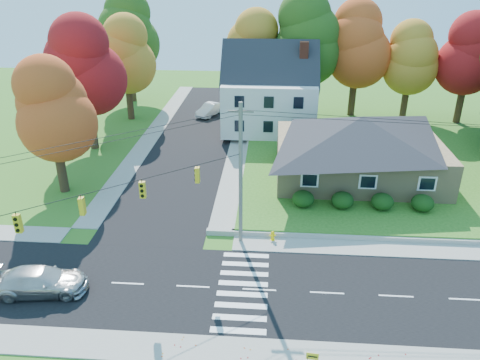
# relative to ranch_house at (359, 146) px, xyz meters

# --- Properties ---
(ground) EXTENTS (120.00, 120.00, 0.00)m
(ground) POSITION_rel_ranch_house_xyz_m (-8.00, -16.00, -3.27)
(ground) COLOR #3D7923
(road_main) EXTENTS (90.00, 8.00, 0.02)m
(road_main) POSITION_rel_ranch_house_xyz_m (-8.00, -16.00, -3.26)
(road_main) COLOR black
(road_main) RESTS_ON ground
(road_cross) EXTENTS (8.00, 44.00, 0.02)m
(road_cross) POSITION_rel_ranch_house_xyz_m (-16.00, 10.00, -3.25)
(road_cross) COLOR black
(road_cross) RESTS_ON ground
(sidewalk_north) EXTENTS (90.00, 2.00, 0.08)m
(sidewalk_north) POSITION_rel_ranch_house_xyz_m (-8.00, -11.00, -3.23)
(sidewalk_north) COLOR #9C9A90
(sidewalk_north) RESTS_ON ground
(sidewalk_south) EXTENTS (90.00, 2.00, 0.08)m
(sidewalk_south) POSITION_rel_ranch_house_xyz_m (-8.00, -21.00, -3.23)
(sidewalk_south) COLOR #9C9A90
(sidewalk_south) RESTS_ON ground
(lawn) EXTENTS (30.00, 30.00, 0.50)m
(lawn) POSITION_rel_ranch_house_xyz_m (5.00, 5.00, -3.02)
(lawn) COLOR #3D7923
(lawn) RESTS_ON ground
(ranch_house) EXTENTS (14.60, 10.60, 5.40)m
(ranch_house) POSITION_rel_ranch_house_xyz_m (0.00, 0.00, 0.00)
(ranch_house) COLOR tan
(ranch_house) RESTS_ON lawn
(colonial_house) EXTENTS (10.40, 8.40, 9.60)m
(colonial_house) POSITION_rel_ranch_house_xyz_m (-7.96, 12.00, 1.32)
(colonial_house) COLOR silver
(colonial_house) RESTS_ON lawn
(hedge_row) EXTENTS (10.70, 1.70, 1.27)m
(hedge_row) POSITION_rel_ranch_house_xyz_m (-0.50, -6.20, -2.13)
(hedge_row) COLOR #163A10
(hedge_row) RESTS_ON lawn
(traffic_infrastructure) EXTENTS (38.10, 10.66, 10.00)m
(traffic_infrastructure) POSITION_rel_ranch_house_xyz_m (-8.15, -14.65, 1.88)
(traffic_infrastructure) COLOR #666059
(traffic_infrastructure) RESTS_ON ground
(tree_lot_0) EXTENTS (6.72, 6.72, 12.51)m
(tree_lot_0) POSITION_rel_ranch_house_xyz_m (-10.00, 18.00, 5.04)
(tree_lot_0) COLOR #3F2A19
(tree_lot_0) RESTS_ON lawn
(tree_lot_1) EXTENTS (7.84, 7.84, 14.60)m
(tree_lot_1) POSITION_rel_ranch_house_xyz_m (-4.00, 17.00, 6.35)
(tree_lot_1) COLOR #3F2A19
(tree_lot_1) RESTS_ON lawn
(tree_lot_2) EXTENTS (7.28, 7.28, 13.56)m
(tree_lot_2) POSITION_rel_ranch_house_xyz_m (2.00, 18.00, 5.70)
(tree_lot_2) COLOR #3F2A19
(tree_lot_2) RESTS_ON lawn
(tree_lot_3) EXTENTS (6.16, 6.16, 11.47)m
(tree_lot_3) POSITION_rel_ranch_house_xyz_m (8.00, 17.00, 4.39)
(tree_lot_3) COLOR #3F2A19
(tree_lot_3) RESTS_ON lawn
(tree_lot_4) EXTENTS (6.72, 6.72, 12.51)m
(tree_lot_4) POSITION_rel_ranch_house_xyz_m (14.00, 16.00, 5.04)
(tree_lot_4) COLOR #3F2A19
(tree_lot_4) RESTS_ON lawn
(tree_west_0) EXTENTS (6.16, 6.16, 11.47)m
(tree_west_0) POSITION_rel_ranch_house_xyz_m (-25.00, -4.00, 3.89)
(tree_west_0) COLOR #3F2A19
(tree_west_0) RESTS_ON ground
(tree_west_1) EXTENTS (7.28, 7.28, 13.56)m
(tree_west_1) POSITION_rel_ranch_house_xyz_m (-26.00, 6.00, 5.20)
(tree_west_1) COLOR #3F2A19
(tree_west_1) RESTS_ON ground
(tree_west_2) EXTENTS (6.72, 6.72, 12.51)m
(tree_west_2) POSITION_rel_ranch_house_xyz_m (-25.00, 16.00, 4.54)
(tree_west_2) COLOR #3F2A19
(tree_west_2) RESTS_ON ground
(tree_west_3) EXTENTS (7.84, 7.84, 14.60)m
(tree_west_3) POSITION_rel_ranch_house_xyz_m (-27.00, 24.00, 5.85)
(tree_west_3) COLOR #3F2A19
(tree_west_3) RESTS_ON ground
(silver_sedan) EXTENTS (5.60, 2.82, 1.56)m
(silver_sedan) POSITION_rel_ranch_house_xyz_m (-20.79, -17.15, -2.47)
(silver_sedan) COLOR #B6B6B6
(silver_sedan) RESTS_ON road_main
(white_car) EXTENTS (3.34, 4.81, 1.50)m
(white_car) POSITION_rel_ranch_house_xyz_m (-15.45, 18.03, -2.49)
(white_car) COLOR silver
(white_car) RESTS_ON road_cross
(fire_hydrant) EXTENTS (0.44, 0.34, 0.77)m
(fire_hydrant) POSITION_rel_ranch_house_xyz_m (-7.28, -10.54, -2.90)
(fire_hydrant) COLOR #FFCC02
(fire_hydrant) RESTS_ON ground
(yard_sign) EXTENTS (0.60, 0.10, 0.75)m
(yard_sign) POSITION_rel_ranch_house_xyz_m (-5.25, -21.51, -2.73)
(yard_sign) COLOR black
(yard_sign) RESTS_ON ground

